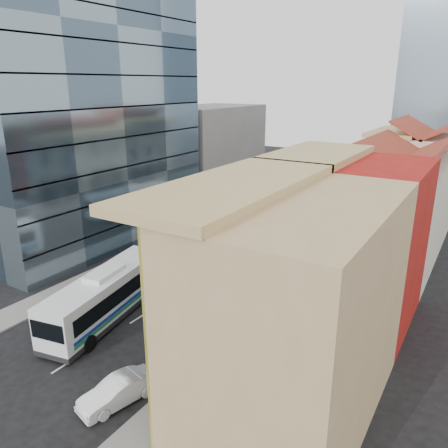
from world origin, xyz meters
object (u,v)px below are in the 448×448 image
Objects in this scene: bus_left_near at (106,294)px; bus_left_far at (246,221)px; bus_right at (228,290)px; office_tower at (82,105)px; sedan_right at (118,391)px; shophouse_tan at (298,313)px.

bus_left_near is 21.83m from bus_left_far.
bus_left_near is at bearing -125.55° from bus_right.
sedan_right is at bearing -39.85° from office_tower.
bus_left_far is at bearing 128.86° from bus_right.
bus_right is at bearing -15.94° from office_tower.
office_tower reaches higher than bus_left_near.
office_tower is 22.01m from bus_left_far.
shophouse_tan is at bearing -69.67° from bus_left_far.
bus_right is at bearing -79.56° from bus_left_far.
bus_right is at bearing 139.06° from shophouse_tan.
office_tower is at bearing 129.79° from bus_left_near.
bus_left_near is 2.73× the size of sedan_right.
sedan_right is (7.47, -28.24, -1.21)m from bus_left_far.
sedan_right is (0.29, -12.41, -0.98)m from bus_right.
shophouse_tan is at bearing -24.30° from office_tower.
office_tower reaches higher than shophouse_tan.
bus_left_near is (-16.00, 1.66, -4.00)m from shophouse_tan.
bus_right is (-8.84, 7.67, -4.27)m from shophouse_tan.
bus_left_near is at bearing -39.43° from office_tower.
office_tower is 6.56× the size of sedan_right.
bus_left_far is at bearing 119.51° from sedan_right.
shophouse_tan is 1.12× the size of bus_left_near.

